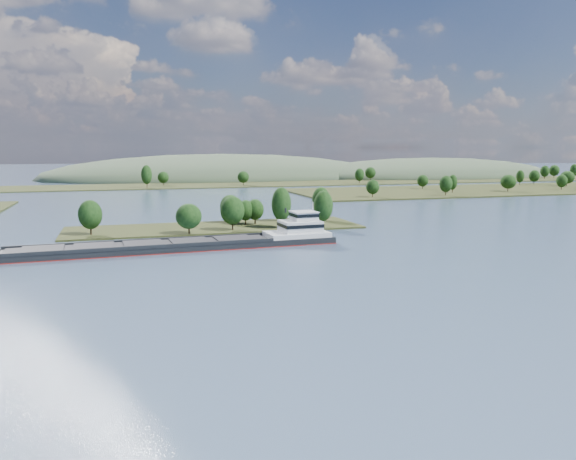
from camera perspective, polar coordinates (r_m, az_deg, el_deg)
name	(u,v)px	position (r m, az deg, el deg)	size (l,w,h in m)	color
ground	(257,262)	(137.19, -3.19, -3.26)	(1800.00, 1800.00, 0.00)	#394A64
tree_island	(232,217)	(194.08, -5.68, 1.33)	(100.00, 32.44, 15.04)	#272D14
right_bank	(532,188)	(408.48, 23.53, 3.94)	(320.00, 90.00, 15.16)	#272D14
back_shoreline	(176,185)	(412.99, -11.32, 4.47)	(900.00, 60.00, 16.59)	#272D14
hill_east	(431,176)	(562.91, 14.35, 5.31)	(260.00, 140.00, 36.00)	#384831
hill_west	(221,178)	(519.48, -6.78, 5.27)	(320.00, 160.00, 44.00)	#384831
cargo_barge	(198,243)	(156.98, -9.16, -1.29)	(92.88, 15.84, 12.50)	black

